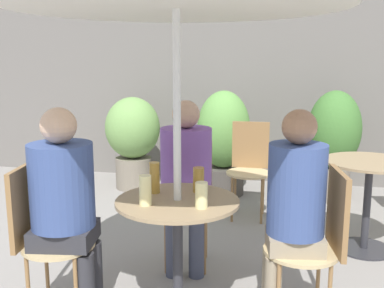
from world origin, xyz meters
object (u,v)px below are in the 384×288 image
(beer_glass_1, at_px, (199,180))
(potted_plant_1, at_px, (223,139))
(cafe_table_near, at_px, (178,235))
(bistro_chair_2, at_px, (41,228))
(beer_glass_3, at_px, (145,190))
(seated_person_1, at_px, (186,172))
(seated_person_2, at_px, (65,197))
(beer_glass_0, at_px, (201,195))
(bistro_chair_0, at_px, (320,235))
(seated_person_0, at_px, (294,200))
(potted_plant_0, at_px, (133,136))
(beer_glass_2, at_px, (155,178))
(bistro_chair_1, at_px, (187,191))
(bistro_chair_3, at_px, (250,161))
(potted_plant_2, at_px, (334,138))
(cafe_table_far, at_px, (368,186))

(beer_glass_1, height_order, potted_plant_1, potted_plant_1)
(cafe_table_near, bearing_deg, bistro_chair_2, -171.47)
(beer_glass_3, height_order, potted_plant_1, potted_plant_1)
(seated_person_1, relative_size, seated_person_2, 0.99)
(seated_person_2, distance_m, beer_glass_0, 0.81)
(bistro_chair_0, height_order, seated_person_0, seated_person_0)
(seated_person_1, bearing_deg, potted_plant_0, 110.59)
(bistro_chair_2, bearing_deg, beer_glass_1, -80.16)
(beer_glass_2, bearing_deg, potted_plant_1, 88.42)
(seated_person_1, xyz_separation_m, beer_glass_1, (0.19, -0.47, 0.08))
(bistro_chair_1, height_order, beer_glass_1, bistro_chair_1)
(potted_plant_1, bearing_deg, bistro_chair_1, -90.72)
(cafe_table_near, height_order, bistro_chair_2, bistro_chair_2)
(beer_glass_3, bearing_deg, bistro_chair_0, 14.47)
(potted_plant_0, bearing_deg, seated_person_1, -60.88)
(bistro_chair_1, relative_size, potted_plant_1, 0.78)
(cafe_table_near, relative_size, bistro_chair_1, 0.80)
(beer_glass_2, distance_m, potted_plant_0, 2.71)
(bistro_chair_3, bearing_deg, bistro_chair_0, -73.59)
(cafe_table_near, relative_size, beer_glass_0, 5.22)
(beer_glass_0, distance_m, beer_glass_2, 0.39)
(bistro_chair_3, distance_m, potted_plant_0, 1.60)
(seated_person_2, bearing_deg, cafe_table_near, -90.00)
(potted_plant_2, bearing_deg, seated_person_2, -122.89)
(seated_person_0, relative_size, seated_person_1, 1.01)
(cafe_table_near, relative_size, cafe_table_far, 1.00)
(cafe_table_far, distance_m, seated_person_2, 2.36)
(potted_plant_1, bearing_deg, bistro_chair_2, -104.61)
(potted_plant_2, bearing_deg, bistro_chair_0, -96.91)
(cafe_table_far, bearing_deg, potted_plant_1, 136.10)
(cafe_table_far, relative_size, bistro_chair_0, 0.80)
(seated_person_0, xyz_separation_m, beer_glass_3, (-0.80, -0.22, 0.07))
(cafe_table_far, relative_size, bistro_chair_2, 0.80)
(bistro_chair_2, distance_m, beer_glass_0, 1.00)
(seated_person_1, distance_m, beer_glass_0, 0.81)
(seated_person_0, height_order, beer_glass_1, seated_person_0)
(seated_person_1, distance_m, beer_glass_2, 0.56)
(bistro_chair_3, bearing_deg, bistro_chair_1, -108.77)
(bistro_chair_0, distance_m, bistro_chair_2, 1.62)
(bistro_chair_3, bearing_deg, beer_glass_1, -95.83)
(cafe_table_near, relative_size, beer_glass_2, 3.99)
(bistro_chair_2, height_order, seated_person_0, seated_person_0)
(bistro_chair_0, bearing_deg, bistro_chair_3, -171.67)
(bistro_chair_0, relative_size, bistro_chair_2, 1.00)
(seated_person_0, bearing_deg, potted_plant_2, 161.24)
(cafe_table_near, bearing_deg, potted_plant_1, 92.17)
(seated_person_1, bearing_deg, beer_glass_1, -77.14)
(bistro_chair_2, relative_size, potted_plant_1, 0.78)
(beer_glass_0, distance_m, potted_plant_2, 2.89)
(beer_glass_3, bearing_deg, potted_plant_2, 65.38)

